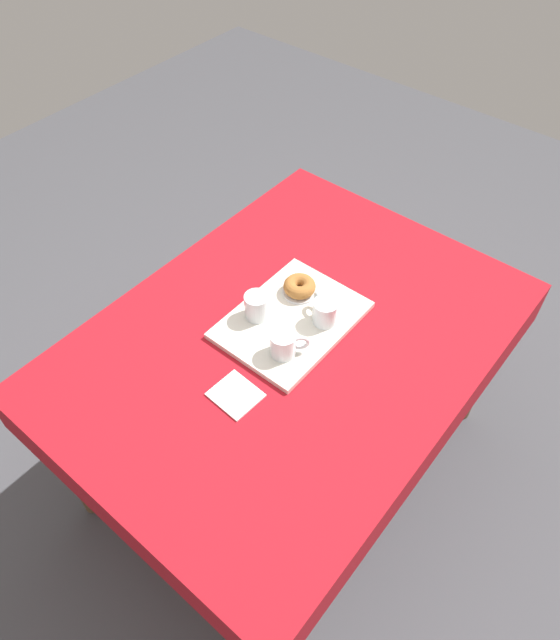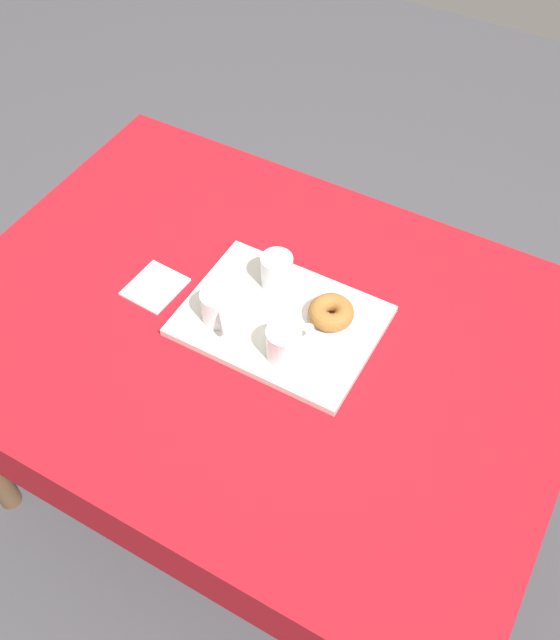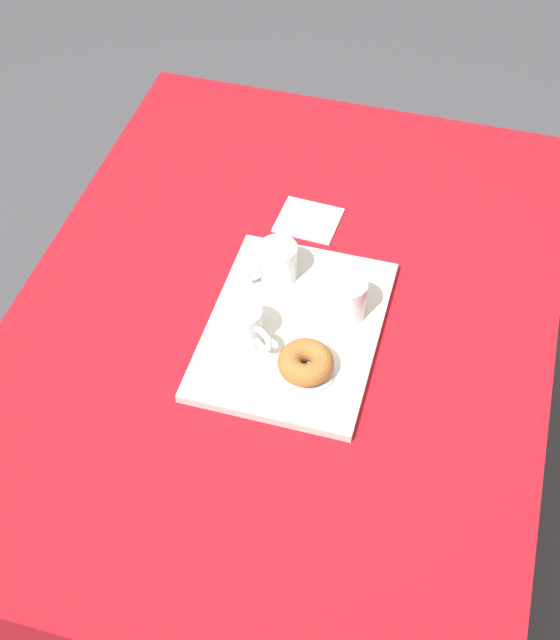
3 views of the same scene
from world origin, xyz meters
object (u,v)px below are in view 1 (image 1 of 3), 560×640
Objects in this scene: serving_tray at (291,320)px; donut_plate_left at (299,292)px; sugar_donut_left at (300,286)px; paper_napkin at (236,395)px; tea_mug_right at (325,312)px; water_glass_near at (257,307)px; dining_table at (290,354)px; tea_mug_left at (284,345)px.

serving_tray is 4.01× the size of donut_plate_left.
paper_napkin is (-0.42, -0.10, -0.04)m from sugar_donut_left.
serving_tray is at bearing -154.10° from sugar_donut_left.
tea_mug_right is 1.30× the size of water_glass_near.
dining_table is at bearing 3.85° from paper_napkin.
water_glass_near is 0.65× the size of paper_napkin.
serving_tray reaches higher than dining_table.
tea_mug_left is (-0.12, -0.07, 0.05)m from serving_tray.
water_glass_near is (0.06, 0.16, 0.00)m from tea_mug_left.
donut_plate_left is (0.05, 0.13, -0.03)m from tea_mug_right.
tea_mug_left is at bearing -111.33° from water_glass_near.
donut_plate_left is at bearing 27.77° from tea_mug_left.
serving_tray is at bearing -56.14° from water_glass_near.
serving_tray is at bearing 37.01° from dining_table.
water_glass_near is (-0.12, 0.17, 0.00)m from tea_mug_right.
donut_plate_left is at bearing 0.00° from sugar_donut_left.
tea_mug_right is 1.06× the size of sugar_donut_left.
dining_table is 0.17m from tea_mug_left.
tea_mug_left is at bearing -4.86° from paper_napkin.
tea_mug_left is at bearing -152.23° from sugar_donut_left.
paper_napkin is (-0.27, -0.02, 0.09)m from dining_table.
tea_mug_right is 0.14m from sugar_donut_left.
dining_table is 0.19m from tea_mug_right.
dining_table is at bearing -150.45° from donut_plate_left.
tea_mug_right reaches higher than sugar_donut_left.
serving_tray is (0.04, 0.03, 0.10)m from dining_table.
donut_plate_left is 0.43m from paper_napkin.
tea_mug_left reaches higher than sugar_donut_left.
sugar_donut_left is at bearing 0.00° from donut_plate_left.
serving_tray is 0.12m from water_glass_near.
water_glass_near is at bearing 28.96° from paper_napkin.
water_glass_near reaches higher than sugar_donut_left.
water_glass_near reaches higher than paper_napkin.
serving_tray is 3.99× the size of tea_mug_right.
water_glass_near is at bearing 166.25° from sugar_donut_left.
donut_plate_left is 0.03m from sugar_donut_left.
serving_tray is 0.12m from donut_plate_left.
tea_mug_right is 0.85× the size of paper_napkin.
tea_mug_right is (0.18, -0.02, 0.00)m from tea_mug_left.
sugar_donut_left is (0.05, 0.13, -0.01)m from tea_mug_right.
sugar_donut_left reaches higher than serving_tray.
paper_napkin is at bearing -166.34° from sugar_donut_left.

